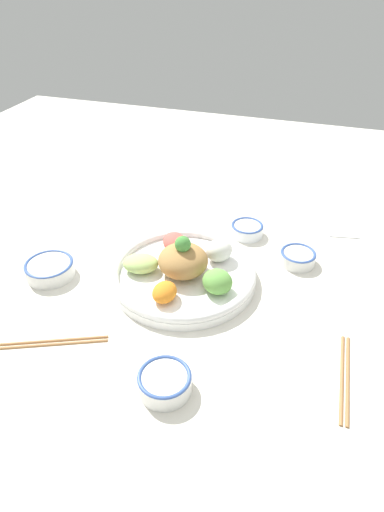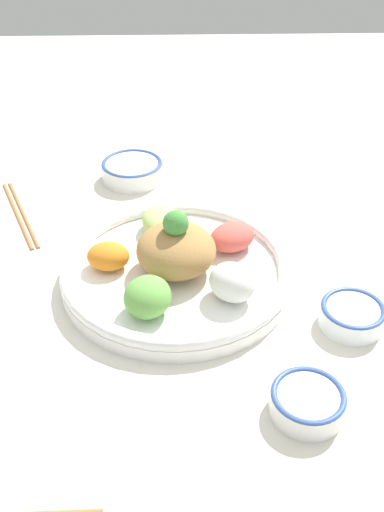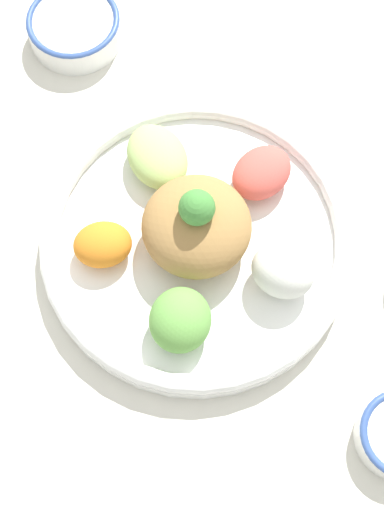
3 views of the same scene
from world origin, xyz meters
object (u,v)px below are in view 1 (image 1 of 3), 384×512
sauce_bowl_red (165,382)px  chopsticks_pair_far (345,377)px  salad_platter (184,270)px  rice_bowl_blue (298,257)px  sauce_bowl_dark (247,229)px  chopsticks_pair_near (50,342)px  serving_spoon_main (328,235)px  rice_bowl_plain (50,268)px

sauce_bowl_red → chopsticks_pair_far: sauce_bowl_red is taller
salad_platter → rice_bowl_blue: (0.14, -0.24, -0.01)m
salad_platter → sauce_bowl_red: size_ratio=3.54×
sauce_bowl_red → sauce_bowl_dark: bearing=-3.7°
rice_bowl_blue → salad_platter: bearing=120.8°
chopsticks_pair_near → serving_spoon_main: chopsticks_pair_near is taller
salad_platter → rice_bowl_blue: salad_platter is taller
sauce_bowl_dark → chopsticks_pair_far: 0.48m
sauce_bowl_dark → chopsticks_pair_near: (-0.49, 0.28, -0.01)m
sauce_bowl_red → rice_bowl_plain: bearing=59.5°
sauce_bowl_dark → rice_bowl_plain: bearing=127.7°
salad_platter → rice_bowl_plain: (-0.08, 0.30, -0.01)m
rice_bowl_blue → chopsticks_pair_near: 0.59m
salad_platter → chopsticks_pair_far: salad_platter is taller
rice_bowl_plain → chopsticks_pair_near: 0.22m
salad_platter → rice_bowl_blue: 0.28m
sauce_bowl_dark → chopsticks_pair_far: sauce_bowl_dark is taller
sauce_bowl_dark → chopsticks_pair_near: size_ratio=0.40×
salad_platter → serving_spoon_main: (0.29, -0.31, -0.02)m
rice_bowl_plain → serving_spoon_main: (0.37, -0.61, -0.02)m
rice_bowl_blue → chopsticks_pair_near: size_ratio=0.40×
rice_bowl_blue → rice_bowl_plain: 0.59m
salad_platter → rice_bowl_plain: salad_platter is taller
rice_bowl_plain → chopsticks_pair_far: 0.67m
chopsticks_pair_near → sauce_bowl_dark: bearing=-143.4°
sauce_bowl_dark → serving_spoon_main: bearing=-73.4°
sauce_bowl_red → chopsticks_pair_near: sauce_bowl_red is taller
salad_platter → sauce_bowl_red: salad_platter is taller
chopsticks_pair_far → sauce_bowl_dark: bearing=32.2°
chopsticks_pair_far → chopsticks_pair_near: bearing=98.3°
salad_platter → rice_bowl_plain: 0.31m
serving_spoon_main → rice_bowl_blue: bearing=-124.8°
rice_bowl_blue → chopsticks_pair_near: bearing=133.8°
chopsticks_pair_far → serving_spoon_main: 0.47m
chopsticks_pair_far → rice_bowl_blue: bearing=20.0°
chopsticks_pair_near → chopsticks_pair_far: 0.55m
rice_bowl_blue → chopsticks_pair_far: size_ratio=0.42×
rice_bowl_blue → sauce_bowl_dark: 0.17m
rice_bowl_blue → sauce_bowl_dark: bearing=59.1°
salad_platter → sauce_bowl_dark: (0.23, -0.10, -0.01)m
sauce_bowl_red → chopsticks_pair_near: size_ratio=0.45×
salad_platter → chopsticks_pair_far: bearing=-115.8°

